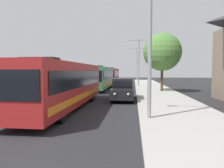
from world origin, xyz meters
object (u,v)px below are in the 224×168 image
at_px(streetlamp_mid, 139,57).
at_px(roadside_tree, 162,52).
at_px(bus_middle, 111,75).
at_px(white_suv, 123,88).
at_px(bus_second_in_line, 100,77).
at_px(streetlamp_near, 150,21).
at_px(bus_lead, 65,84).
at_px(streetlamp_far, 137,60).

height_order(streetlamp_mid, roadside_tree, streetlamp_mid).
bearing_deg(bus_middle, white_suv, -80.79).
height_order(bus_second_in_line, streetlamp_mid, streetlamp_mid).
bearing_deg(streetlamp_near, roadside_tree, 79.82).
distance_m(bus_middle, streetlamp_mid, 9.75).
xyz_separation_m(bus_lead, streetlamp_far, (5.40, 42.18, 3.75)).
distance_m(bus_second_in_line, white_suv, 10.40).
bearing_deg(roadside_tree, streetlamp_mid, 107.63).
height_order(bus_second_in_line, streetlamp_far, streetlamp_far).
xyz_separation_m(bus_middle, streetlamp_mid, (5.40, -7.51, 3.08)).
bearing_deg(bus_lead, white_suv, 49.85).
xyz_separation_m(streetlamp_mid, roadside_tree, (2.58, -8.13, 0.03)).
distance_m(bus_middle, streetlamp_near, 30.68).
bearing_deg(streetlamp_near, bus_lead, 152.29).
bearing_deg(bus_lead, streetlamp_mid, 74.65).
bearing_deg(white_suv, bus_middle, 99.21).
height_order(bus_lead, streetlamp_mid, streetlamp_mid).
bearing_deg(white_suv, bus_lead, -130.15).
relative_size(white_suv, roadside_tree, 0.72).
relative_size(bus_second_in_line, streetlamp_far, 1.29).
xyz_separation_m(streetlamp_near, streetlamp_far, (0.00, 45.01, 0.42)).
bearing_deg(bus_lead, roadside_tree, 55.34).
xyz_separation_m(bus_second_in_line, streetlamp_far, (5.40, 28.09, 3.75)).
relative_size(streetlamp_mid, streetlamp_far, 0.87).
relative_size(white_suv, streetlamp_near, 0.63).
bearing_deg(bus_second_in_line, streetlamp_mid, 45.97).
height_order(streetlamp_mid, streetlamp_far, streetlamp_far).
distance_m(bus_second_in_line, bus_middle, 13.09).
height_order(white_suv, streetlamp_mid, streetlamp_mid).
bearing_deg(streetlamp_near, bus_middle, 100.20).
xyz_separation_m(bus_lead, streetlamp_mid, (5.40, 19.67, 3.08)).
bearing_deg(streetlamp_mid, bus_middle, 125.71).
bearing_deg(streetlamp_mid, streetlamp_near, -90.00).
bearing_deg(streetlamp_far, roadside_tree, -85.18).
relative_size(streetlamp_near, roadside_tree, 1.14).
relative_size(streetlamp_far, roadside_tree, 1.26).
xyz_separation_m(streetlamp_far, roadside_tree, (2.58, -30.63, -0.64)).
relative_size(bus_lead, streetlamp_near, 1.54).
relative_size(bus_middle, streetlamp_near, 1.41).
bearing_deg(streetlamp_mid, streetlamp_far, 90.00).
height_order(streetlamp_far, roadside_tree, streetlamp_far).
bearing_deg(roadside_tree, bus_lead, -124.66).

